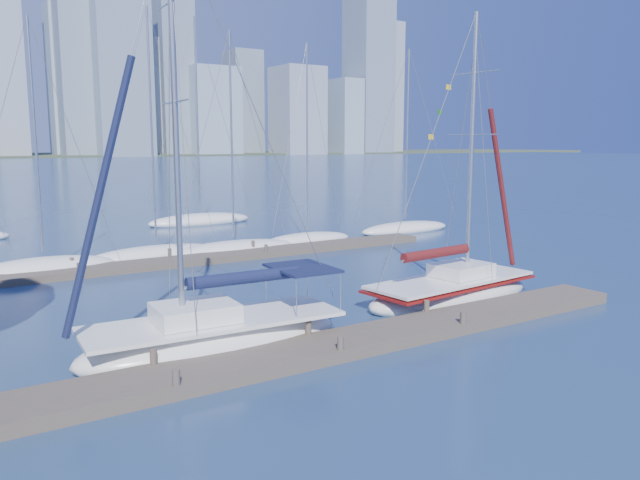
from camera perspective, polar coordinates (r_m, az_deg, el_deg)
ground at (r=19.43m, az=0.35°, el=-10.39°), size 700.00×700.00×0.00m
near_dock at (r=19.37m, az=0.35°, el=-9.83°), size 26.00×2.00×0.40m
far_dock at (r=34.17m, az=-11.53°, el=-1.80°), size 30.00×1.80×0.36m
sailboat_navy at (r=19.71m, az=-9.66°, el=-7.08°), size 8.75×3.25×13.54m
sailboat_maroon at (r=25.92m, az=11.97°, el=-3.53°), size 8.43×3.42×12.04m
bg_boat_1 at (r=33.76m, az=-23.90°, el=-2.35°), size 7.20×3.47×12.66m
bg_boat_2 at (r=36.17m, az=-14.71°, el=-1.19°), size 7.78×3.13×13.94m
bg_boat_3 at (r=36.90m, az=-7.88°, el=-0.80°), size 8.16×3.87×12.95m
bg_boat_4 at (r=40.22m, az=-1.16°, el=0.08°), size 6.64×3.69×12.84m
bg_boat_5 at (r=45.75m, az=7.81°, el=1.08°), size 8.00×4.94×13.22m
bg_boat_7 at (r=50.56m, az=-10.90°, el=1.81°), size 8.62×3.22×16.29m
skyline at (r=309.48m, az=-26.37°, el=13.32°), size 503.31×51.31×105.03m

